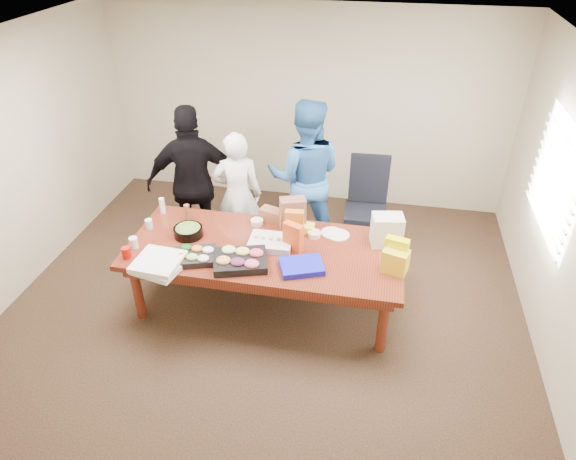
% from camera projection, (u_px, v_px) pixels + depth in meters
% --- Properties ---
extents(floor, '(5.50, 5.00, 0.02)m').
position_uv_depth(floor, '(266.00, 304.00, 5.57)').
color(floor, '#47301E').
rests_on(floor, ground).
extents(ceiling, '(5.50, 5.00, 0.02)m').
position_uv_depth(ceiling, '(259.00, 49.00, 4.08)').
color(ceiling, white).
rests_on(ceiling, wall_back).
extents(wall_back, '(5.50, 0.04, 2.70)m').
position_uv_depth(wall_back, '(306.00, 108.00, 6.88)').
color(wall_back, beige).
rests_on(wall_back, floor).
extents(wall_front, '(5.50, 0.04, 2.70)m').
position_uv_depth(wall_front, '(157.00, 415.00, 2.77)').
color(wall_front, beige).
rests_on(wall_front, floor).
extents(wall_left, '(0.04, 5.00, 2.70)m').
position_uv_depth(wall_left, '(6.00, 171.00, 5.27)').
color(wall_left, beige).
rests_on(wall_left, floor).
extents(wall_right, '(0.04, 5.00, 2.70)m').
position_uv_depth(wall_right, '(572.00, 226.00, 4.38)').
color(wall_right, beige).
rests_on(wall_right, floor).
extents(window_panel, '(0.03, 1.40, 1.10)m').
position_uv_depth(window_panel, '(556.00, 179.00, 4.80)').
color(window_panel, white).
rests_on(window_panel, wall_right).
extents(window_blinds, '(0.04, 1.36, 1.00)m').
position_uv_depth(window_blinds, '(552.00, 178.00, 4.81)').
color(window_blinds, beige).
rests_on(window_blinds, wall_right).
extents(conference_table, '(2.80, 1.20, 0.75)m').
position_uv_depth(conference_table, '(266.00, 276.00, 5.36)').
color(conference_table, '#4C1C0F').
rests_on(conference_table, floor).
extents(office_chair, '(0.60, 0.60, 1.14)m').
position_uv_depth(office_chair, '(366.00, 210.00, 6.13)').
color(office_chair, black).
rests_on(office_chair, floor).
extents(person_center, '(0.65, 0.50, 1.59)m').
position_uv_depth(person_center, '(238.00, 195.00, 5.98)').
color(person_center, silver).
rests_on(person_center, floor).
extents(person_right, '(1.00, 0.82, 1.90)m').
position_uv_depth(person_right, '(305.00, 177.00, 6.04)').
color(person_right, '#2D65A1').
rests_on(person_right, floor).
extents(person_left, '(1.19, 0.75, 1.88)m').
position_uv_depth(person_left, '(195.00, 183.00, 5.92)').
color(person_left, black).
rests_on(person_left, floor).
extents(veggie_tray, '(0.49, 0.44, 0.06)m').
position_uv_depth(veggie_tray, '(195.00, 256.00, 4.97)').
color(veggie_tray, black).
rests_on(veggie_tray, conference_table).
extents(fruit_tray, '(0.60, 0.53, 0.08)m').
position_uv_depth(fruit_tray, '(240.00, 261.00, 4.90)').
color(fruit_tray, black).
rests_on(fruit_tray, conference_table).
extents(sheet_cake, '(0.44, 0.34, 0.08)m').
position_uv_depth(sheet_cake, '(271.00, 242.00, 5.16)').
color(sheet_cake, silver).
rests_on(sheet_cake, conference_table).
extents(salad_bowl, '(0.38, 0.38, 0.10)m').
position_uv_depth(salad_bowl, '(188.00, 232.00, 5.31)').
color(salad_bowl, black).
rests_on(salad_bowl, conference_table).
extents(chip_bag_blue, '(0.49, 0.43, 0.06)m').
position_uv_depth(chip_bag_blue, '(302.00, 266.00, 4.84)').
color(chip_bag_blue, '#1417BA').
rests_on(chip_bag_blue, conference_table).
extents(chip_bag_red, '(0.22, 0.16, 0.30)m').
position_uv_depth(chip_bag_red, '(293.00, 237.00, 5.05)').
color(chip_bag_red, '#CE4412').
rests_on(chip_bag_red, conference_table).
extents(chip_bag_yellow, '(0.23, 0.14, 0.33)m').
position_uv_depth(chip_bag_yellow, '(396.00, 253.00, 4.80)').
color(chip_bag_yellow, '#EEE100').
rests_on(chip_bag_yellow, conference_table).
extents(chip_bag_orange, '(0.20, 0.10, 0.30)m').
position_uv_depth(chip_bag_orange, '(294.00, 224.00, 5.25)').
color(chip_bag_orange, '#C66720').
rests_on(chip_bag_orange, conference_table).
extents(mayo_jar, '(0.10, 0.10, 0.13)m').
position_uv_depth(mayo_jar, '(281.00, 218.00, 5.51)').
color(mayo_jar, white).
rests_on(mayo_jar, conference_table).
extents(mustard_bottle, '(0.06, 0.06, 0.15)m').
position_uv_depth(mustard_bottle, '(282.00, 221.00, 5.43)').
color(mustard_bottle, '#F3B408').
rests_on(mustard_bottle, conference_table).
extents(dressing_bottle, '(0.08, 0.08, 0.19)m').
position_uv_depth(dressing_bottle, '(187.00, 212.00, 5.55)').
color(dressing_bottle, brown).
rests_on(dressing_bottle, conference_table).
extents(ranch_bottle, '(0.07, 0.07, 0.18)m').
position_uv_depth(ranch_bottle, '(162.00, 206.00, 5.68)').
color(ranch_bottle, white).
rests_on(ranch_bottle, conference_table).
extents(banana_bunch, '(0.24, 0.15, 0.08)m').
position_uv_depth(banana_bunch, '(303.00, 227.00, 5.40)').
color(banana_bunch, yellow).
rests_on(banana_bunch, conference_table).
extents(bread_loaf, '(0.36, 0.24, 0.13)m').
position_uv_depth(bread_loaf, '(275.00, 216.00, 5.55)').
color(bread_loaf, brown).
rests_on(bread_loaf, conference_table).
extents(kraft_bag, '(0.30, 0.23, 0.35)m').
position_uv_depth(kraft_bag, '(293.00, 213.00, 5.38)').
color(kraft_bag, brown).
rests_on(kraft_bag, conference_table).
extents(red_cup, '(0.10, 0.10, 0.11)m').
position_uv_depth(red_cup, '(126.00, 253.00, 4.99)').
color(red_cup, '#BD0C06').
rests_on(red_cup, conference_table).
extents(clear_cup_a, '(0.09, 0.09, 0.12)m').
position_uv_depth(clear_cup_a, '(134.00, 243.00, 5.12)').
color(clear_cup_a, white).
rests_on(clear_cup_a, conference_table).
extents(clear_cup_b, '(0.09, 0.09, 0.11)m').
position_uv_depth(clear_cup_b, '(149.00, 224.00, 5.43)').
color(clear_cup_b, silver).
rests_on(clear_cup_b, conference_table).
extents(pizza_box_lower, '(0.51, 0.51, 0.05)m').
position_uv_depth(pizza_box_lower, '(160.00, 265.00, 4.86)').
color(pizza_box_lower, white).
rests_on(pizza_box_lower, conference_table).
extents(pizza_box_upper, '(0.46, 0.46, 0.05)m').
position_uv_depth(pizza_box_upper, '(158.00, 262.00, 4.83)').
color(pizza_box_upper, white).
rests_on(pizza_box_upper, pizza_box_lower).
extents(plate_a, '(0.24, 0.24, 0.01)m').
position_uv_depth(plate_a, '(332.00, 233.00, 5.37)').
color(plate_a, silver).
rests_on(plate_a, conference_table).
extents(plate_b, '(0.27, 0.27, 0.01)m').
position_uv_depth(plate_b, '(338.00, 235.00, 5.33)').
color(plate_b, silver).
rests_on(plate_b, conference_table).
extents(dip_bowl_a, '(0.15, 0.15, 0.05)m').
position_uv_depth(dip_bowl_a, '(314.00, 234.00, 5.31)').
color(dip_bowl_a, silver).
rests_on(dip_bowl_a, conference_table).
extents(dip_bowl_b, '(0.16, 0.16, 0.05)m').
position_uv_depth(dip_bowl_b, '(257.00, 222.00, 5.51)').
color(dip_bowl_b, beige).
rests_on(dip_bowl_b, conference_table).
extents(grocery_bag_white, '(0.34, 0.27, 0.33)m').
position_uv_depth(grocery_bag_white, '(387.00, 230.00, 5.12)').
color(grocery_bag_white, silver).
rests_on(grocery_bag_white, conference_table).
extents(grocery_bag_yellow, '(0.27, 0.22, 0.23)m').
position_uv_depth(grocery_bag_yellow, '(395.00, 261.00, 4.77)').
color(grocery_bag_yellow, yellow).
rests_on(grocery_bag_yellow, conference_table).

